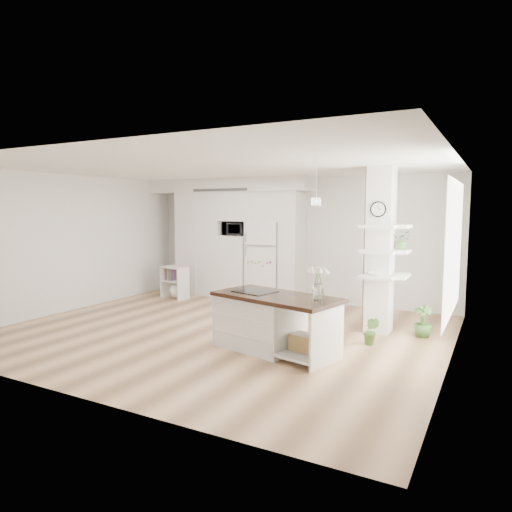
# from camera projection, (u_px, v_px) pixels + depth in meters

# --- Properties ---
(floor) EXTENTS (7.00, 6.00, 0.01)m
(floor) POSITION_uv_depth(u_px,v_px,m) (222.00, 331.00, 7.59)
(floor) COLOR tan
(floor) RESTS_ON ground
(room) EXTENTS (7.04, 6.04, 2.72)m
(room) POSITION_uv_depth(u_px,v_px,m) (221.00, 219.00, 7.40)
(room) COLOR white
(room) RESTS_ON ground
(cabinet_wall) EXTENTS (4.00, 0.71, 2.70)m
(cabinet_wall) POSITION_uv_depth(u_px,v_px,m) (230.00, 231.00, 10.46)
(cabinet_wall) COLOR silver
(cabinet_wall) RESTS_ON floor
(refrigerator) EXTENTS (0.78, 0.69, 1.75)m
(refrigerator) POSITION_uv_depth(u_px,v_px,m) (267.00, 261.00, 10.10)
(refrigerator) COLOR white
(refrigerator) RESTS_ON floor
(column) EXTENTS (0.69, 0.90, 2.70)m
(column) POSITION_uv_depth(u_px,v_px,m) (384.00, 251.00, 7.33)
(column) COLOR silver
(column) RESTS_ON floor
(window) EXTENTS (0.00, 2.40, 2.40)m
(window) POSITION_uv_depth(u_px,v_px,m) (454.00, 249.00, 6.07)
(window) COLOR white
(window) RESTS_ON room
(pendant_light) EXTENTS (0.12, 0.12, 0.10)m
(pendant_light) POSITION_uv_depth(u_px,v_px,m) (324.00, 203.00, 6.71)
(pendant_light) COLOR white
(pendant_light) RESTS_ON room
(kitchen_island) EXTENTS (1.97, 1.26, 1.39)m
(kitchen_island) POSITION_uv_depth(u_px,v_px,m) (266.00, 320.00, 6.59)
(kitchen_island) COLOR silver
(kitchen_island) RESTS_ON floor
(bookshelf) EXTENTS (0.66, 0.46, 0.72)m
(bookshelf) POSITION_uv_depth(u_px,v_px,m) (176.00, 285.00, 10.32)
(bookshelf) COLOR silver
(bookshelf) RESTS_ON floor
(floor_plant_a) EXTENTS (0.25, 0.20, 0.43)m
(floor_plant_a) POSITION_uv_depth(u_px,v_px,m) (371.00, 331.00, 6.80)
(floor_plant_a) COLOR #3B6A2A
(floor_plant_a) RESTS_ON floor
(floor_plant_b) EXTENTS (0.29, 0.29, 0.51)m
(floor_plant_b) POSITION_uv_depth(u_px,v_px,m) (423.00, 321.00, 7.22)
(floor_plant_b) COLOR #3B6A2A
(floor_plant_b) RESTS_ON floor
(microwave) EXTENTS (0.54, 0.37, 0.30)m
(microwave) POSITION_uv_depth(u_px,v_px,m) (236.00, 229.00, 10.33)
(microwave) COLOR #2D2D2D
(microwave) RESTS_ON cabinet_wall
(shelf_plant) EXTENTS (0.27, 0.23, 0.30)m
(shelf_plant) POSITION_uv_depth(u_px,v_px,m) (403.00, 240.00, 7.34)
(shelf_plant) COLOR #3B6A2A
(shelf_plant) RESTS_ON column
(decor_bowl) EXTENTS (0.22, 0.22, 0.05)m
(decor_bowl) POSITION_uv_depth(u_px,v_px,m) (375.00, 274.00, 7.20)
(decor_bowl) COLOR white
(decor_bowl) RESTS_ON column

